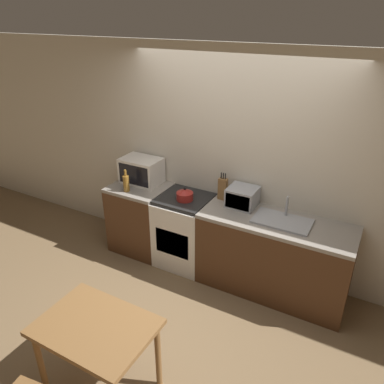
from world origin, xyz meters
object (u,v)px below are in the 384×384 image
at_px(stove_range, 185,230).
at_px(kettle, 185,194).
at_px(bottle, 126,183).
at_px(dining_table, 96,335).
at_px(toaster_oven, 242,197).
at_px(microwave, 141,171).

relative_size(stove_range, kettle, 4.60).
bearing_deg(bottle, dining_table, -59.49).
bearing_deg(toaster_oven, stove_range, -168.40).
distance_m(microwave, bottle, 0.31).
bearing_deg(kettle, bottle, -169.03).
relative_size(stove_range, bottle, 3.23).
xyz_separation_m(kettle, toaster_oven, (0.64, 0.18, 0.04)).
height_order(stove_range, kettle, kettle).
relative_size(stove_range, microwave, 1.82).
bearing_deg(kettle, microwave, 167.35).
bearing_deg(kettle, toaster_oven, 16.12).
bearing_deg(toaster_oven, dining_table, -99.91).
relative_size(microwave, bottle, 1.78).
bearing_deg(stove_range, kettle, -57.25).
height_order(toaster_oven, dining_table, toaster_oven).
bearing_deg(microwave, stove_range, -9.46).
height_order(stove_range, toaster_oven, toaster_oven).
xyz_separation_m(microwave, toaster_oven, (1.36, 0.02, -0.05)).
bearing_deg(bottle, kettle, 10.97).
xyz_separation_m(stove_range, toaster_oven, (0.67, 0.14, 0.56)).
distance_m(kettle, bottle, 0.75).
height_order(kettle, bottle, bottle).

